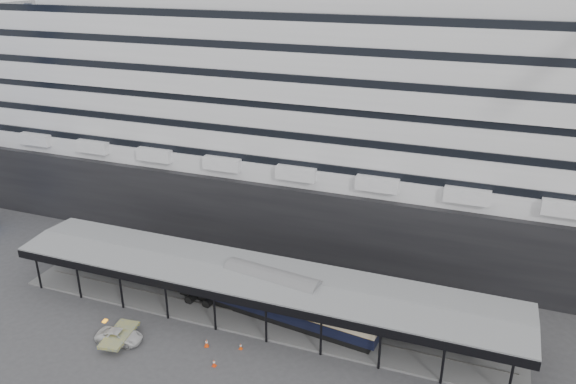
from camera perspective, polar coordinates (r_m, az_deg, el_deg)
name	(u,v)px	position (r m, az deg, el deg)	size (l,w,h in m)	color
ground	(237,340)	(59.52, -5.21, -14.79)	(200.00, 200.00, 0.00)	#3C3C3F
cruise_ship	(331,97)	(79.29, 4.41, 9.61)	(130.00, 30.00, 43.90)	black
platform_canopy	(256,295)	(61.86, -3.28, -10.45)	(56.00, 9.18, 5.30)	slate
port_truck	(119,336)	(61.22, -16.77, -13.85)	(2.17, 4.71, 1.31)	silver
pullman_carriage	(272,295)	(60.95, -1.62, -10.41)	(24.35, 6.14, 23.71)	black
traffic_cone_left	(206,343)	(58.87, -8.28, -14.92)	(0.57, 0.57, 0.85)	#EC440D
traffic_cone_mid	(214,363)	(56.45, -7.53, -16.82)	(0.44, 0.44, 0.76)	#F23A0D
traffic_cone_right	(241,346)	(58.23, -4.84, -15.34)	(0.36, 0.36, 0.66)	#F04B0D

